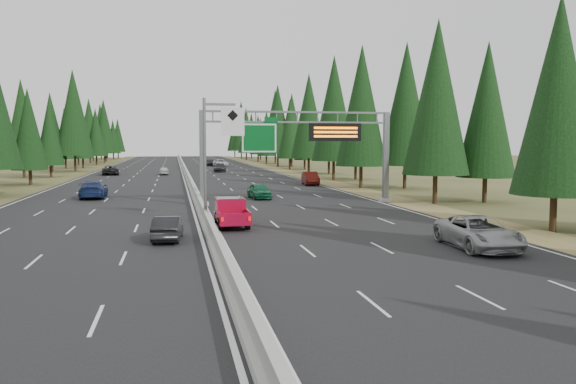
# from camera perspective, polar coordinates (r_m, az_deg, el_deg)

# --- Properties ---
(road) EXTENTS (32.00, 260.00, 0.08)m
(road) POSITION_cam_1_polar(r_m,az_deg,el_deg) (91.44, -10.29, 1.68)
(road) COLOR black
(road) RESTS_ON ground
(shoulder_right) EXTENTS (3.60, 260.00, 0.06)m
(shoulder_right) POSITION_cam_1_polar(r_m,az_deg,el_deg) (93.53, 0.68, 1.83)
(shoulder_right) COLOR olive
(shoulder_right) RESTS_ON ground
(shoulder_left) EXTENTS (3.60, 260.00, 0.06)m
(shoulder_left) POSITION_cam_1_polar(r_m,az_deg,el_deg) (92.78, -21.35, 1.46)
(shoulder_left) COLOR #404420
(shoulder_left) RESTS_ON ground
(median_barrier) EXTENTS (0.70, 260.00, 0.85)m
(median_barrier) POSITION_cam_1_polar(r_m,az_deg,el_deg) (91.42, -10.29, 1.92)
(median_barrier) COLOR #969691
(median_barrier) RESTS_ON road
(sign_gantry) EXTENTS (16.75, 0.98, 7.80)m
(sign_gantry) POSITION_cam_1_polar(r_m,az_deg,el_deg) (47.41, 1.73, 5.06)
(sign_gantry) COLOR slate
(sign_gantry) RESTS_ON road
(hov_sign_pole) EXTENTS (2.80, 0.50, 8.00)m
(hov_sign_pole) POSITION_cam_1_polar(r_m,az_deg,el_deg) (36.33, -7.54, 4.18)
(hov_sign_pole) COLOR slate
(hov_sign_pole) RESTS_ON road
(tree_row_right) EXTENTS (11.23, 240.15, 19.00)m
(tree_row_right) POSITION_cam_1_polar(r_m,az_deg,el_deg) (87.49, 4.23, 7.68)
(tree_row_right) COLOR black
(tree_row_right) RESTS_ON ground
(tree_row_left) EXTENTS (11.77, 241.13, 18.75)m
(tree_row_left) POSITION_cam_1_polar(r_m,az_deg,el_deg) (83.65, -25.67, 7.15)
(tree_row_left) COLOR black
(tree_row_left) RESTS_ON ground
(silver_minivan) EXTENTS (2.96, 5.82, 1.57)m
(silver_minivan) POSITION_cam_1_polar(r_m,az_deg,el_deg) (28.99, 18.79, -3.91)
(silver_minivan) COLOR #9A9A9E
(silver_minivan) RESTS_ON road
(red_pickup) EXTENTS (1.85, 5.19, 1.69)m
(red_pickup) POSITION_cam_1_polar(r_m,az_deg,el_deg) (35.31, -5.83, -1.86)
(red_pickup) COLOR black
(red_pickup) RESTS_ON road
(car_ahead_green) EXTENTS (2.01, 4.33, 1.43)m
(car_ahead_green) POSITION_cam_1_polar(r_m,az_deg,el_deg) (52.04, -2.94, 0.12)
(car_ahead_green) COLOR #155E3A
(car_ahead_green) RESTS_ON road
(car_ahead_dkred) EXTENTS (2.18, 5.02, 1.61)m
(car_ahead_dkred) POSITION_cam_1_polar(r_m,az_deg,el_deg) (68.92, 2.29, 1.40)
(car_ahead_dkred) COLOR #51110B
(car_ahead_dkred) RESTS_ON road
(car_ahead_dkgrey) EXTENTS (2.64, 5.42, 1.52)m
(car_ahead_dkgrey) POSITION_cam_1_polar(r_m,az_deg,el_deg) (100.68, -6.94, 2.48)
(car_ahead_dkgrey) COLOR black
(car_ahead_dkgrey) RESTS_ON road
(car_ahead_white) EXTENTS (3.17, 5.94, 1.59)m
(car_ahead_white) POSITION_cam_1_polar(r_m,az_deg,el_deg) (122.21, -6.87, 2.94)
(car_ahead_white) COLOR silver
(car_ahead_white) RESTS_ON road
(car_ahead_far) EXTENTS (2.24, 4.72, 1.56)m
(car_ahead_far) POSITION_cam_1_polar(r_m,az_deg,el_deg) (127.76, -7.91, 3.01)
(car_ahead_far) COLOR black
(car_ahead_far) RESTS_ON road
(car_onc_near) EXTENTS (1.70, 4.03, 1.29)m
(car_onc_near) POSITION_cam_1_polar(r_m,az_deg,el_deg) (30.47, -12.12, -3.59)
(car_onc_near) COLOR black
(car_onc_near) RESTS_ON road
(car_onc_blue) EXTENTS (2.49, 5.69, 1.63)m
(car_onc_blue) POSITION_cam_1_polar(r_m,az_deg,el_deg) (55.45, -19.15, 0.25)
(car_onc_blue) COLOR navy
(car_onc_blue) RESTS_ON road
(car_onc_white) EXTENTS (1.61, 3.79, 1.28)m
(car_onc_white) POSITION_cam_1_polar(r_m,az_deg,el_deg) (92.76, -12.50, 2.11)
(car_onc_white) COLOR silver
(car_onc_white) RESTS_ON road
(car_onc_far) EXTENTS (3.15, 5.83, 1.55)m
(car_onc_far) POSITION_cam_1_polar(r_m,az_deg,el_deg) (94.90, -17.59, 2.14)
(car_onc_far) COLOR black
(car_onc_far) RESTS_ON road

